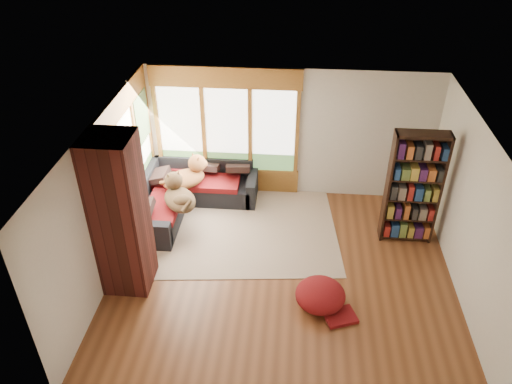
% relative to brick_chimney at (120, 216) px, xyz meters
% --- Properties ---
extents(floor, '(5.50, 5.50, 0.00)m').
position_rel_brick_chimney_xyz_m(floor, '(2.40, 0.35, -1.30)').
color(floor, brown).
rests_on(floor, ground).
extents(ceiling, '(5.50, 5.50, 0.00)m').
position_rel_brick_chimney_xyz_m(ceiling, '(2.40, 0.35, 1.30)').
color(ceiling, white).
extents(wall_back, '(5.50, 0.04, 2.60)m').
position_rel_brick_chimney_xyz_m(wall_back, '(2.40, 2.85, 0.00)').
color(wall_back, silver).
rests_on(wall_back, ground).
extents(wall_front, '(5.50, 0.04, 2.60)m').
position_rel_brick_chimney_xyz_m(wall_front, '(2.40, -2.15, 0.00)').
color(wall_front, silver).
rests_on(wall_front, ground).
extents(wall_left, '(0.04, 5.00, 2.60)m').
position_rel_brick_chimney_xyz_m(wall_left, '(-0.35, 0.35, 0.00)').
color(wall_left, silver).
rests_on(wall_left, ground).
extents(wall_right, '(0.04, 5.00, 2.60)m').
position_rel_brick_chimney_xyz_m(wall_right, '(5.15, 0.35, 0.00)').
color(wall_right, silver).
rests_on(wall_right, ground).
extents(windows_back, '(2.82, 0.10, 1.90)m').
position_rel_brick_chimney_xyz_m(windows_back, '(1.20, 2.82, 0.05)').
color(windows_back, '#986426').
rests_on(windows_back, wall_back).
extents(windows_left, '(0.10, 2.62, 1.90)m').
position_rel_brick_chimney_xyz_m(windows_left, '(-0.32, 1.55, 0.05)').
color(windows_left, '#986426').
rests_on(windows_left, wall_left).
extents(roller_blind, '(0.03, 0.72, 0.90)m').
position_rel_brick_chimney_xyz_m(roller_blind, '(-0.29, 2.38, 0.45)').
color(roller_blind, '#5B7D4A').
rests_on(roller_blind, wall_left).
extents(brick_chimney, '(0.70, 0.70, 2.60)m').
position_rel_brick_chimney_xyz_m(brick_chimney, '(0.00, 0.00, 0.00)').
color(brick_chimney, '#471914').
rests_on(brick_chimney, ground).
extents(sectional_sofa, '(2.20, 2.20, 0.80)m').
position_rel_brick_chimney_xyz_m(sectional_sofa, '(0.45, 2.05, -1.00)').
color(sectional_sofa, black).
rests_on(sectional_sofa, ground).
extents(area_rug, '(4.08, 3.28, 0.01)m').
position_rel_brick_chimney_xyz_m(area_rug, '(1.41, 1.61, -1.29)').
color(area_rug, silver).
rests_on(area_rug, ground).
extents(bookshelf, '(0.89, 0.30, 2.08)m').
position_rel_brick_chimney_xyz_m(bookshelf, '(4.54, 1.53, -0.26)').
color(bookshelf, black).
rests_on(bookshelf, ground).
extents(pouf, '(0.90, 0.90, 0.41)m').
position_rel_brick_chimney_xyz_m(pouf, '(3.00, -0.26, -1.08)').
color(pouf, maroon).
rests_on(pouf, area_rug).
extents(dog_tan, '(0.99, 0.96, 0.49)m').
position_rel_brick_chimney_xyz_m(dog_tan, '(0.51, 2.18, -0.52)').
color(dog_tan, brown).
rests_on(dog_tan, sectional_sofa).
extents(dog_brindle, '(0.86, 0.96, 0.47)m').
position_rel_brick_chimney_xyz_m(dog_brindle, '(0.48, 1.52, -0.53)').
color(dog_brindle, '#2F1F11').
rests_on(dog_brindle, sectional_sofa).
extents(throw_pillows, '(1.98, 1.68, 0.45)m').
position_rel_brick_chimney_xyz_m(throw_pillows, '(0.53, 2.10, -0.52)').
color(throw_pillows, black).
rests_on(throw_pillows, sectional_sofa).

